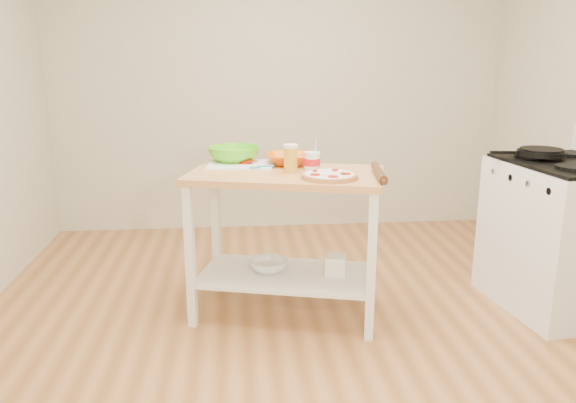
{
  "coord_description": "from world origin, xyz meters",
  "views": [
    {
      "loc": [
        -0.39,
        -2.81,
        1.57
      ],
      "look_at": [
        -0.09,
        0.39,
        0.72
      ],
      "focal_mm": 35.0,
      "sensor_mm": 36.0,
      "label": 1
    }
  ],
  "objects_px": {
    "gas_stove": "(563,235)",
    "orange_bowl": "(289,159)",
    "green_bowl": "(234,154)",
    "beer_pint": "(291,158)",
    "yogurt_tub": "(312,162)",
    "shelf_glass_bowl": "(269,266)",
    "skillet": "(540,153)",
    "rolling_pin": "(379,173)",
    "cutting_board": "(240,164)",
    "spatula": "(261,167)",
    "prep_island": "(286,213)",
    "knife": "(233,160)",
    "shelf_bin": "(336,265)",
    "pizza": "(329,175)"
  },
  "relations": [
    {
      "from": "pizza",
      "to": "rolling_pin",
      "type": "distance_m",
      "value": 0.28
    },
    {
      "from": "cutting_board",
      "to": "spatula",
      "type": "xyz_separation_m",
      "value": [
        0.12,
        -0.13,
        0.01
      ]
    },
    {
      "from": "prep_island",
      "to": "skillet",
      "type": "relative_size",
      "value": 2.74
    },
    {
      "from": "cutting_board",
      "to": "rolling_pin",
      "type": "bearing_deg",
      "value": -22.2
    },
    {
      "from": "green_bowl",
      "to": "shelf_glass_bowl",
      "type": "bearing_deg",
      "value": -55.38
    },
    {
      "from": "rolling_pin",
      "to": "shelf_glass_bowl",
      "type": "xyz_separation_m",
      "value": [
        -0.61,
        0.24,
        -0.63
      ]
    },
    {
      "from": "spatula",
      "to": "prep_island",
      "type": "bearing_deg",
      "value": -37.73
    },
    {
      "from": "green_bowl",
      "to": "orange_bowl",
      "type": "bearing_deg",
      "value": -17.64
    },
    {
      "from": "prep_island",
      "to": "green_bowl",
      "type": "height_order",
      "value": "green_bowl"
    },
    {
      "from": "orange_bowl",
      "to": "shelf_bin",
      "type": "xyz_separation_m",
      "value": [
        0.26,
        -0.26,
        -0.61
      ]
    },
    {
      "from": "cutting_board",
      "to": "shelf_glass_bowl",
      "type": "xyz_separation_m",
      "value": [
        0.16,
        -0.17,
        -0.61
      ]
    },
    {
      "from": "yogurt_tub",
      "to": "rolling_pin",
      "type": "bearing_deg",
      "value": -29.31
    },
    {
      "from": "beer_pint",
      "to": "green_bowl",
      "type": "bearing_deg",
      "value": 133.05
    },
    {
      "from": "yogurt_tub",
      "to": "pizza",
      "type": "bearing_deg",
      "value": -70.63
    },
    {
      "from": "prep_island",
      "to": "yogurt_tub",
      "type": "height_order",
      "value": "yogurt_tub"
    },
    {
      "from": "prep_island",
      "to": "yogurt_tub",
      "type": "distance_m",
      "value": 0.35
    },
    {
      "from": "pizza",
      "to": "shelf_glass_bowl",
      "type": "distance_m",
      "value": 0.74
    },
    {
      "from": "beer_pint",
      "to": "yogurt_tub",
      "type": "distance_m",
      "value": 0.14
    },
    {
      "from": "green_bowl",
      "to": "yogurt_tub",
      "type": "height_order",
      "value": "yogurt_tub"
    },
    {
      "from": "prep_island",
      "to": "spatula",
      "type": "relative_size",
      "value": 8.37
    },
    {
      "from": "orange_bowl",
      "to": "prep_island",
      "type": "bearing_deg",
      "value": -99.34
    },
    {
      "from": "prep_island",
      "to": "shelf_bin",
      "type": "distance_m",
      "value": 0.45
    },
    {
      "from": "knife",
      "to": "shelf_bin",
      "type": "distance_m",
      "value": 0.93
    },
    {
      "from": "knife",
      "to": "rolling_pin",
      "type": "distance_m",
      "value": 0.97
    },
    {
      "from": "knife",
      "to": "shelf_bin",
      "type": "xyz_separation_m",
      "value": [
        0.61,
        -0.38,
        -0.6
      ]
    },
    {
      "from": "spatula",
      "to": "yogurt_tub",
      "type": "xyz_separation_m",
      "value": [
        0.3,
        -0.08,
        0.04
      ]
    },
    {
      "from": "knife",
      "to": "orange_bowl",
      "type": "height_order",
      "value": "orange_bowl"
    },
    {
      "from": "cutting_board",
      "to": "spatula",
      "type": "distance_m",
      "value": 0.18
    },
    {
      "from": "cutting_board",
      "to": "shelf_glass_bowl",
      "type": "distance_m",
      "value": 0.65
    },
    {
      "from": "prep_island",
      "to": "knife",
      "type": "bearing_deg",
      "value": 132.71
    },
    {
      "from": "spatula",
      "to": "orange_bowl",
      "type": "height_order",
      "value": "orange_bowl"
    },
    {
      "from": "pizza",
      "to": "beer_pint",
      "type": "bearing_deg",
      "value": 139.23
    },
    {
      "from": "gas_stove",
      "to": "yogurt_tub",
      "type": "height_order",
      "value": "gas_stove"
    },
    {
      "from": "knife",
      "to": "shelf_glass_bowl",
      "type": "xyz_separation_m",
      "value": [
        0.21,
        -0.29,
        -0.62
      ]
    },
    {
      "from": "skillet",
      "to": "pizza",
      "type": "bearing_deg",
      "value": -159.95
    },
    {
      "from": "gas_stove",
      "to": "orange_bowl",
      "type": "bearing_deg",
      "value": 163.47
    },
    {
      "from": "orange_bowl",
      "to": "shelf_bin",
      "type": "bearing_deg",
      "value": -45.05
    },
    {
      "from": "orange_bowl",
      "to": "shelf_glass_bowl",
      "type": "relative_size",
      "value": 1.19
    },
    {
      "from": "yogurt_tub",
      "to": "shelf_bin",
      "type": "height_order",
      "value": "yogurt_tub"
    },
    {
      "from": "cutting_board",
      "to": "shelf_bin",
      "type": "relative_size",
      "value": 3.55
    },
    {
      "from": "beer_pint",
      "to": "shelf_glass_bowl",
      "type": "distance_m",
      "value": 0.7
    },
    {
      "from": "beer_pint",
      "to": "rolling_pin",
      "type": "relative_size",
      "value": 0.41
    },
    {
      "from": "spatula",
      "to": "yogurt_tub",
      "type": "relative_size",
      "value": 0.73
    },
    {
      "from": "skillet",
      "to": "rolling_pin",
      "type": "height_order",
      "value": "skillet"
    },
    {
      "from": "gas_stove",
      "to": "prep_island",
      "type": "bearing_deg",
      "value": 171.06
    },
    {
      "from": "prep_island",
      "to": "pizza",
      "type": "height_order",
      "value": "pizza"
    },
    {
      "from": "skillet",
      "to": "green_bowl",
      "type": "bearing_deg",
      "value": -178.66
    },
    {
      "from": "prep_island",
      "to": "gas_stove",
      "type": "height_order",
      "value": "gas_stove"
    },
    {
      "from": "skillet",
      "to": "spatula",
      "type": "height_order",
      "value": "skillet"
    },
    {
      "from": "gas_stove",
      "to": "orange_bowl",
      "type": "relative_size",
      "value": 3.9
    }
  ]
}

